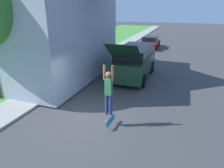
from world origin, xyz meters
TOP-DOWN VIEW (x-y plane):
  - ground_plane at (0.00, 0.00)m, footprint 120.00×120.00m
  - lawn at (-8.00, 6.00)m, footprint 10.00×80.00m
  - sidewalk at (-3.60, 6.00)m, footprint 1.80×80.00m
  - house at (-7.12, 4.36)m, footprint 11.76×9.21m
  - suv_parked at (0.58, 5.93)m, footprint 2.17×5.69m
  - car_down_street at (-0.18, 16.83)m, footprint 1.88×4.25m
  - skateboarder at (1.12, -0.29)m, footprint 0.41×0.23m
  - skateboard at (1.18, -0.27)m, footprint 0.17×0.80m

SIDE VIEW (x-z plane):
  - ground_plane at x=0.00m, z-range 0.00..0.00m
  - lawn at x=-8.00m, z-range 0.00..0.08m
  - sidewalk at x=-3.60m, z-range 0.00..0.10m
  - skateboard at x=1.18m, z-range 0.14..0.39m
  - car_down_street at x=-0.18m, z-range -0.03..1.32m
  - suv_parked at x=0.58m, z-range -0.26..2.47m
  - skateboarder at x=1.12m, z-range 0.58..2.57m
  - house at x=-7.12m, z-range 0.25..9.12m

